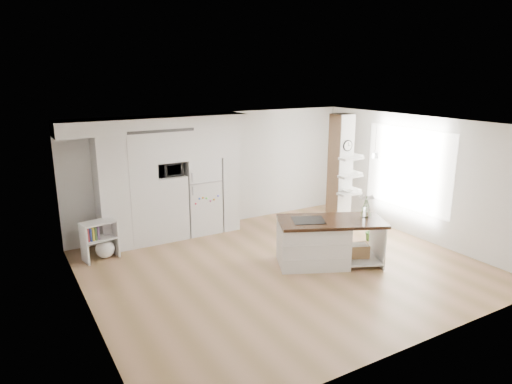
# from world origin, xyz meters

# --- Properties ---
(floor) EXTENTS (7.00, 6.00, 0.01)m
(floor) POSITION_xyz_m (0.00, 0.00, 0.00)
(floor) COLOR tan
(floor) RESTS_ON ground
(room) EXTENTS (7.04, 6.04, 2.72)m
(room) POSITION_xyz_m (0.00, 0.00, 1.86)
(room) COLOR white
(room) RESTS_ON ground
(cabinet_wall) EXTENTS (4.00, 0.71, 2.70)m
(cabinet_wall) POSITION_xyz_m (-1.45, 2.67, 1.51)
(cabinet_wall) COLOR silver
(cabinet_wall) RESTS_ON floor
(refrigerator) EXTENTS (0.78, 0.69, 1.75)m
(refrigerator) POSITION_xyz_m (-0.53, 2.68, 0.88)
(refrigerator) COLOR white
(refrigerator) RESTS_ON floor
(column) EXTENTS (0.69, 0.90, 2.70)m
(column) POSITION_xyz_m (2.38, 1.13, 1.35)
(column) COLOR silver
(column) RESTS_ON floor
(window) EXTENTS (0.00, 2.40, 2.40)m
(window) POSITION_xyz_m (3.48, 0.30, 1.50)
(window) COLOR white
(window) RESTS_ON room
(pendant_light) EXTENTS (0.12, 0.12, 0.10)m
(pendant_light) POSITION_xyz_m (1.70, 0.15, 2.12)
(pendant_light) COLOR white
(pendant_light) RESTS_ON room
(kitchen_island) EXTENTS (2.19, 1.69, 1.46)m
(kitchen_island) POSITION_xyz_m (0.67, -0.17, 0.47)
(kitchen_island) COLOR silver
(kitchen_island) RESTS_ON floor
(bookshelf) EXTENTS (0.71, 0.49, 0.78)m
(bookshelf) POSITION_xyz_m (-2.88, 2.21, 0.33)
(bookshelf) COLOR silver
(bookshelf) RESTS_ON floor
(floor_plant_a) EXTENTS (0.28, 0.25, 0.43)m
(floor_plant_a) POSITION_xyz_m (2.45, 0.28, 0.22)
(floor_plant_a) COLOR #437B31
(floor_plant_a) RESTS_ON floor
(floor_plant_b) EXTENTS (0.34, 0.34, 0.48)m
(floor_plant_b) POSITION_xyz_m (3.00, 1.03, 0.24)
(floor_plant_b) COLOR #437B31
(floor_plant_b) RESTS_ON floor
(microwave) EXTENTS (0.54, 0.37, 0.30)m
(microwave) POSITION_xyz_m (-1.27, 2.62, 1.57)
(microwave) COLOR #2D2D2D
(microwave) RESTS_ON cabinet_wall
(shelf_plant) EXTENTS (0.27, 0.23, 0.30)m
(shelf_plant) POSITION_xyz_m (2.63, 1.30, 1.52)
(shelf_plant) COLOR #437B31
(shelf_plant) RESTS_ON column
(decor_bowl) EXTENTS (0.22, 0.22, 0.05)m
(decor_bowl) POSITION_xyz_m (2.30, 0.90, 1.00)
(decor_bowl) COLOR white
(decor_bowl) RESTS_ON column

